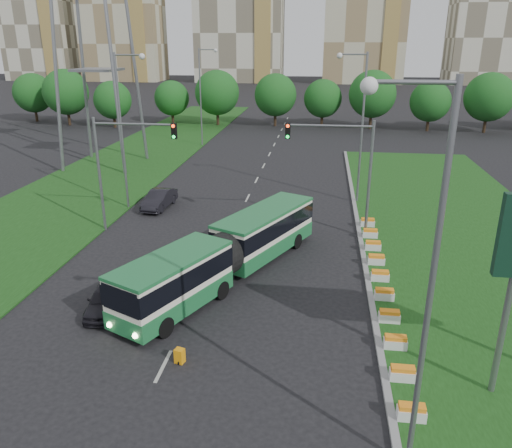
# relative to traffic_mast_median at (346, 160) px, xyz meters

# --- Properties ---
(ground) EXTENTS (360.00, 360.00, 0.00)m
(ground) POSITION_rel_traffic_mast_median_xyz_m (-4.78, -10.00, -5.35)
(ground) COLOR black
(ground) RESTS_ON ground
(grass_median) EXTENTS (14.00, 60.00, 0.15)m
(grass_median) POSITION_rel_traffic_mast_median_xyz_m (8.22, -2.00, -5.27)
(grass_median) COLOR #184112
(grass_median) RESTS_ON ground
(median_kerb) EXTENTS (0.30, 60.00, 0.18)m
(median_kerb) POSITION_rel_traffic_mast_median_xyz_m (1.27, -2.00, -5.26)
(median_kerb) COLOR gray
(median_kerb) RESTS_ON ground
(left_verge) EXTENTS (12.00, 110.00, 0.10)m
(left_verge) POSITION_rel_traffic_mast_median_xyz_m (-22.78, 15.00, -5.30)
(left_verge) COLOR #184112
(left_verge) RESTS_ON ground
(lane_markings) EXTENTS (0.20, 100.00, 0.01)m
(lane_markings) POSITION_rel_traffic_mast_median_xyz_m (-7.78, 10.00, -5.35)
(lane_markings) COLOR #A8A9A2
(lane_markings) RESTS_ON ground
(flower_planters) EXTENTS (1.10, 20.30, 0.60)m
(flower_planters) POSITION_rel_traffic_mast_median_xyz_m (1.92, -8.10, -4.90)
(flower_planters) COLOR silver
(flower_planters) RESTS_ON grass_median
(traffic_mast_median) EXTENTS (5.76, 0.32, 8.00)m
(traffic_mast_median) POSITION_rel_traffic_mast_median_xyz_m (0.00, 0.00, 0.00)
(traffic_mast_median) COLOR slate
(traffic_mast_median) RESTS_ON ground
(traffic_mast_left) EXTENTS (5.76, 0.32, 8.00)m
(traffic_mast_left) POSITION_rel_traffic_mast_median_xyz_m (-15.16, -1.00, 0.00)
(traffic_mast_left) COLOR slate
(traffic_mast_left) RESTS_ON ground
(street_lamps) EXTENTS (36.00, 60.00, 12.00)m
(street_lamps) POSITION_rel_traffic_mast_median_xyz_m (-7.78, 0.00, 0.65)
(street_lamps) COLOR slate
(street_lamps) RESTS_ON ground
(tree_line) EXTENTS (120.00, 8.00, 9.00)m
(tree_line) POSITION_rel_traffic_mast_median_xyz_m (5.22, 45.00, -0.85)
(tree_line) COLOR #16531C
(tree_line) RESTS_ON ground
(apartment_tower_west) EXTENTS (26.00, 15.00, 48.00)m
(apartment_tower_west) POSITION_rel_traffic_mast_median_xyz_m (-69.78, 140.00, 18.65)
(apartment_tower_west) COLOR #BEBA99
(apartment_tower_west) RESTS_ON ground
(apartment_tower_ceast) EXTENTS (25.00, 15.00, 50.00)m
(apartment_tower_ceast) POSITION_rel_traffic_mast_median_xyz_m (10.22, 140.00, 19.65)
(apartment_tower_ceast) COLOR #BEBA99
(apartment_tower_ceast) RESTS_ON ground
(apartment_tower_east) EXTENTS (27.00, 15.00, 47.00)m
(apartment_tower_east) POSITION_rel_traffic_mast_median_xyz_m (50.22, 140.00, 18.15)
(apartment_tower_east) COLOR beige
(apartment_tower_east) RESTS_ON ground
(midrise_west) EXTENTS (22.00, 14.00, 36.00)m
(midrise_west) POSITION_rel_traffic_mast_median_xyz_m (-99.78, 140.00, 12.65)
(midrise_west) COLOR beige
(midrise_west) RESTS_ON ground
(articulated_bus) EXTENTS (2.47, 15.85, 2.61)m
(articulated_bus) POSITION_rel_traffic_mast_median_xyz_m (-6.89, -7.43, -3.75)
(articulated_bus) COLOR white
(articulated_bus) RESTS_ON ground
(car_left_near) EXTENTS (2.19, 4.15, 1.35)m
(car_left_near) POSITION_rel_traffic_mast_median_xyz_m (-11.94, -11.91, -4.68)
(car_left_near) COLOR black
(car_left_near) RESTS_ON ground
(car_left_far) EXTENTS (1.90, 4.55, 1.46)m
(car_left_far) POSITION_rel_traffic_mast_median_xyz_m (-14.47, 4.37, -4.62)
(car_left_far) COLOR black
(car_left_far) RESTS_ON ground
(pedestrian) EXTENTS (0.52, 0.70, 1.76)m
(pedestrian) POSITION_rel_traffic_mast_median_xyz_m (-8.76, -13.71, -4.47)
(pedestrian) COLOR gray
(pedestrian) RESTS_ON ground
(shopping_trolley) EXTENTS (0.38, 0.40, 0.65)m
(shopping_trolley) POSITION_rel_traffic_mast_median_xyz_m (-7.16, -15.65, -5.03)
(shopping_trolley) COLOR orange
(shopping_trolley) RESTS_ON ground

